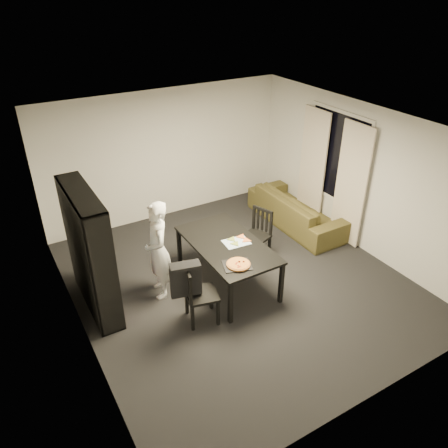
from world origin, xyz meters
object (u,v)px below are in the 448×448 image
baking_tray (237,265)px  pepperoni_pizza (238,264)px  chair_left (195,291)px  dining_table (227,247)px  bookshelf (90,252)px  person (158,250)px  chair_right (259,231)px  sofa (297,210)px

baking_tray → pepperoni_pizza: bearing=-37.4°
chair_left → dining_table: bearing=-43.4°
bookshelf → baking_tray: 2.13m
bookshelf → person: bookshelf is taller
chair_right → baking_tray: bearing=-67.6°
chair_left → pepperoni_pizza: (0.69, -0.04, 0.24)m
bookshelf → chair_left: (1.13, -1.09, -0.41)m
pepperoni_pizza → dining_table: bearing=74.3°
bookshelf → chair_left: bookshelf is taller
dining_table → baking_tray: baking_tray is taller
person → sofa: (3.23, 0.65, -0.47)m
chair_left → baking_tray: bearing=-78.9°
bookshelf → dining_table: bookshelf is taller
person → pepperoni_pizza: (0.87, -0.90, -0.02)m
chair_right → person: (-1.91, -0.09, 0.27)m
chair_left → pepperoni_pizza: 0.73m
pepperoni_pizza → sofa: (2.35, 1.55, -0.45)m
bookshelf → person: 0.99m
dining_table → person: (-1.04, 0.30, 0.11)m
person → sofa: bearing=111.8°
bookshelf → person: size_ratio=1.19×
dining_table → pepperoni_pizza: 0.63m
bookshelf → sofa: bearing=5.8°
chair_right → baking_tray: chair_right is taller
bookshelf → sofa: (4.17, 0.42, -0.62)m
dining_table → person: bearing=164.0°
person → baking_tray: person is taller
dining_table → sofa: bearing=23.6°
dining_table → baking_tray: (-0.18, -0.59, 0.07)m
chair_right → sofa: (1.32, 0.57, -0.20)m
person → sofa: person is taller
baking_tray → sofa: bearing=33.0°
dining_table → chair_right: 0.96m
dining_table → person: 1.09m
chair_right → baking_tray: size_ratio=2.30×
chair_left → chair_right: chair_left is taller
chair_right → sofa: size_ratio=0.41×
dining_table → chair_left: (-0.85, -0.56, -0.14)m
bookshelf → dining_table: 2.07m
pepperoni_pizza → sofa: 2.85m
chair_right → bookshelf: bearing=-113.2°
chair_left → sofa: (3.04, 1.51, -0.21)m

